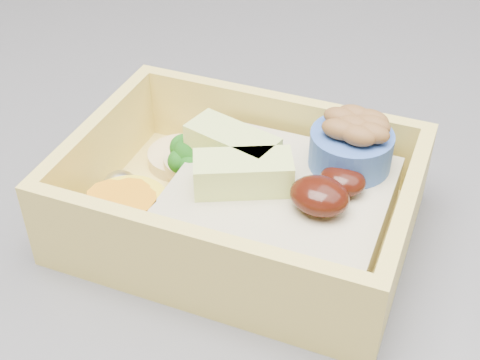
% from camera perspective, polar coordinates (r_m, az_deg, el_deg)
% --- Properties ---
extents(bento_box, '(0.22, 0.17, 0.08)m').
position_cam_1_polar(bento_box, '(0.41, 0.99, -1.47)').
color(bento_box, '#EDD262').
rests_on(bento_box, island).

